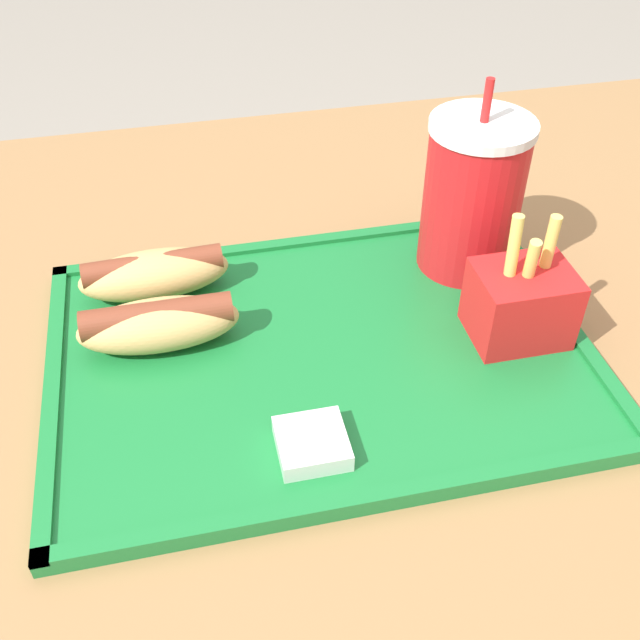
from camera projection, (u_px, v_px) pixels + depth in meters
name	position (u px, v px, depth m)	size (l,w,h in m)	color
dining_table	(310.00, 575.00, 0.84)	(1.31, 0.83, 0.71)	olive
food_tray	(320.00, 353.00, 0.59)	(0.42, 0.30, 0.01)	#197233
soda_cup	(473.00, 196.00, 0.63)	(0.09, 0.09, 0.17)	red
hot_dog_far	(154.00, 273.00, 0.63)	(0.13, 0.05, 0.04)	tan
hot_dog_near	(159.00, 323.00, 0.58)	(0.13, 0.05, 0.04)	tan
fries_carton	(521.00, 301.00, 0.58)	(0.07, 0.06, 0.11)	red
sauce_cup_mayo	(312.00, 443.00, 0.50)	(0.05, 0.05, 0.02)	silver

